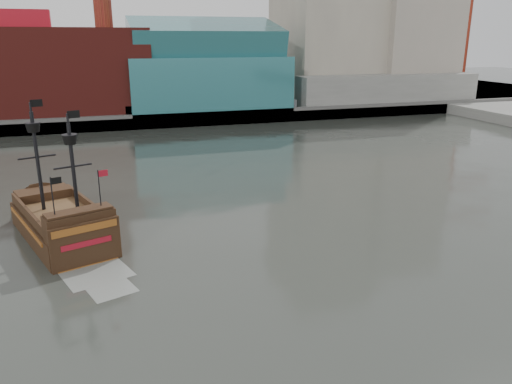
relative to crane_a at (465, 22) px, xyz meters
name	(u,v)px	position (x,y,z in m)	size (l,w,h in m)	color
ground	(296,290)	(-78.63, -82.00, -19.11)	(400.00, 400.00, 0.00)	#292C27
promenade_far	(144,103)	(-78.63, 10.00, -18.11)	(220.00, 60.00, 2.00)	slate
seawall	(161,121)	(-78.63, -19.50, -17.81)	(220.00, 1.00, 2.60)	#4C4C49
crane_a	(465,22)	(0.00, 0.00, 0.00)	(22.50, 4.00, 32.25)	slate
crane_b	(467,37)	(9.60, 10.00, -3.54)	(19.10, 4.00, 26.25)	slate
pirate_ship	(62,227)	(-93.08, -68.53, -18.05)	(9.34, 16.32, 11.72)	black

